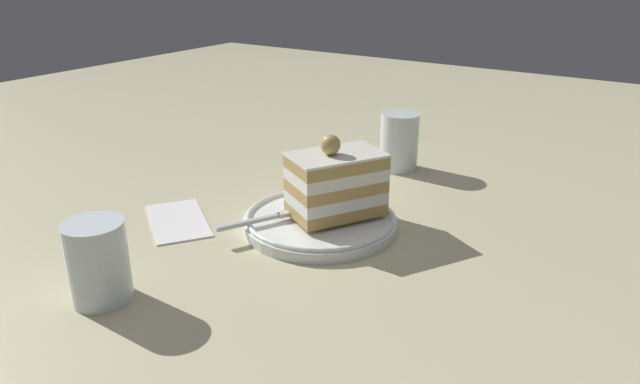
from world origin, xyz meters
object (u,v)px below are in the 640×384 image
(cake_slice, at_px, (336,183))
(drink_glass_near, at_px, (99,266))
(drink_glass_far, at_px, (399,144))
(folded_napkin, at_px, (178,220))
(dessert_plate, at_px, (320,221))
(fork, at_px, (266,218))

(cake_slice, height_order, drink_glass_near, cake_slice)
(drink_glass_far, xyz_separation_m, folded_napkin, (-0.34, 0.14, -0.04))
(dessert_plate, bearing_deg, cake_slice, -44.61)
(dessert_plate, height_order, cake_slice, cake_slice)
(fork, bearing_deg, drink_glass_near, 167.99)
(fork, bearing_deg, dessert_plate, -42.11)
(dessert_plate, distance_m, drink_glass_near, 0.27)
(cake_slice, bearing_deg, drink_glass_far, 7.56)
(cake_slice, xyz_separation_m, fork, (-0.06, 0.06, -0.04))
(fork, distance_m, folded_napkin, 0.12)
(dessert_plate, distance_m, folded_napkin, 0.18)
(fork, bearing_deg, cake_slice, -42.69)
(cake_slice, distance_m, fork, 0.09)
(drink_glass_far, bearing_deg, drink_glass_near, 171.98)
(cake_slice, bearing_deg, drink_glass_near, 159.13)
(dessert_plate, bearing_deg, folded_napkin, 117.69)
(drink_glass_near, xyz_separation_m, folded_napkin, (0.17, 0.07, -0.03))
(cake_slice, relative_size, folded_napkin, 1.06)
(folded_napkin, bearing_deg, drink_glass_near, -156.65)
(fork, relative_size, drink_glass_near, 1.34)
(dessert_plate, relative_size, folded_napkin, 1.55)
(dessert_plate, xyz_separation_m, fork, (-0.05, 0.04, 0.01))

